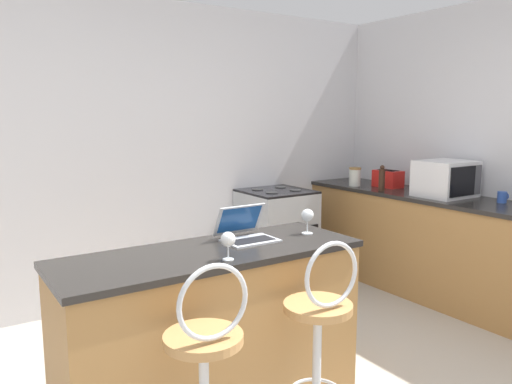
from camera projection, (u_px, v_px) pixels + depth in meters
name	position (u px, v px, depth m)	size (l,w,h in m)	color
wall_back	(157.00, 152.00, 4.39)	(12.00, 0.06, 2.60)	silver
breakfast_bar	(212.00, 331.00, 2.72)	(1.65, 0.60, 0.92)	#9E703D
counter_right	(449.00, 249.00, 4.38)	(0.64, 3.04, 0.92)	#9E703D
bar_stool_near	(206.00, 384.00, 2.11)	(0.40, 0.40, 1.05)	silver
bar_stool_far	(319.00, 347.00, 2.46)	(0.40, 0.40, 1.05)	silver
laptop	(245.00, 231.00, 2.87)	(0.30, 0.28, 0.20)	#B7BABF
microwave	(446.00, 179.00, 4.36)	(0.47, 0.40, 0.31)	silver
toaster	(388.00, 179.00, 4.93)	(0.19, 0.27, 0.17)	red
stove_range	(276.00, 237.00, 4.80)	(0.61, 0.61, 0.93)	#9EA3A8
wine_glass_short	(307.00, 216.00, 3.00)	(0.08, 0.08, 0.15)	silver
storage_jar	(355.00, 177.00, 5.01)	(0.12, 0.12, 0.19)	silver
wine_glass_tall	(228.00, 240.00, 2.46)	(0.08, 0.08, 0.14)	silver
mug_blue	(502.00, 197.00, 4.06)	(0.09, 0.07, 0.09)	#2D51AD
pepper_mill	(382.00, 179.00, 4.66)	(0.06, 0.06, 0.25)	#331E14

